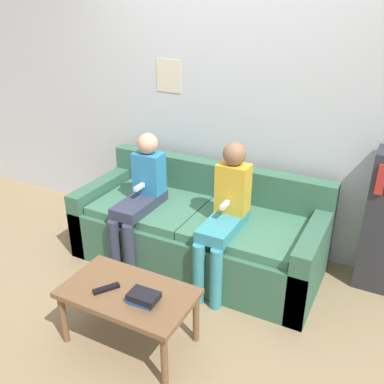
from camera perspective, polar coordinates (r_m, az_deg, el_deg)
The scene contains 8 objects.
ground_plane at distance 3.39m, azimuth -3.32°, elevation -13.57°, with size 10.00×10.00×0.00m, color #937A56.
wall_back at distance 3.71m, azimuth 4.85°, elevation 12.29°, with size 8.00×0.06×2.60m.
couch at distance 3.63m, azimuth 0.96°, elevation -5.32°, with size 2.04×0.87×0.79m.
coffee_table at distance 2.83m, azimuth -8.50°, elevation -13.72°, with size 0.85×0.48×0.41m.
person_left at distance 3.51m, azimuth -6.89°, elevation -0.30°, with size 0.24×0.59×1.10m.
person_right at distance 3.18m, azimuth 4.47°, elevation -2.62°, with size 0.24×0.59×1.14m.
tv_remote at distance 2.82m, azimuth -11.35°, elevation -12.50°, with size 0.13×0.16×0.02m.
book_stack at distance 2.68m, azimuth -6.54°, elevation -13.80°, with size 0.19×0.13×0.07m.
Camera 1 is at (1.39, -2.26, 2.12)m, focal length 40.00 mm.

